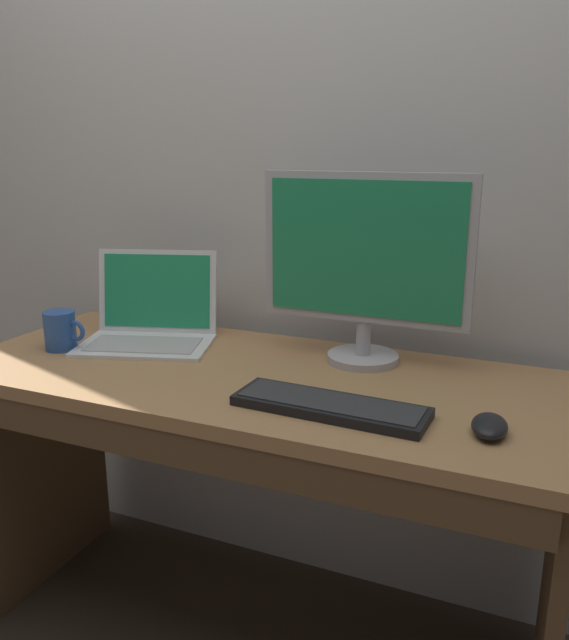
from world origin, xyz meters
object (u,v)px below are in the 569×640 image
external_monitor (365,265)px  wired_keyboard (330,406)px  computer_mouse (489,426)px  coffee_mug (61,331)px  laptop_white (150,322)px

external_monitor → wired_keyboard: (0.03, -0.32, -0.24)m
computer_mouse → coffee_mug: bearing=170.7°
laptop_white → coffee_mug: 0.24m
laptop_white → wired_keyboard: bearing=-23.0°
laptop_white → computer_mouse: laptop_white is taller
coffee_mug → wired_keyboard: bearing=-7.7°
laptop_white → coffee_mug: (-0.18, -0.16, -0.00)m
computer_mouse → coffee_mug: coffee_mug is taller
laptop_white → computer_mouse: 0.98m
laptop_white → wired_keyboard: 0.68m
laptop_white → coffee_mug: laptop_white is taller
laptop_white → computer_mouse: (0.94, -0.25, -0.04)m
external_monitor → wired_keyboard: bearing=-84.7°
external_monitor → laptop_white: bearing=-174.4°
laptop_white → wired_keyboard: size_ratio=1.00×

